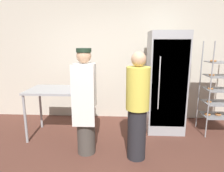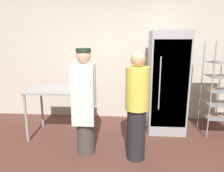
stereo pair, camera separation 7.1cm
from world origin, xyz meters
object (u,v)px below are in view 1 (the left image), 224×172
refrigerator (166,82)px  person_customer (137,106)px  donut_box (80,89)px  blender_pitcher (83,79)px  person_baker (85,101)px  baking_rack (221,90)px

refrigerator → person_customer: 1.25m
donut_box → blender_pitcher: 0.42m
refrigerator → person_baker: refrigerator is taller
donut_box → person_customer: (0.95, -0.54, -0.13)m
refrigerator → person_customer: (-0.62, -1.07, -0.15)m
baking_rack → donut_box: size_ratio=6.46×
baking_rack → donut_box: (-2.58, -0.44, 0.10)m
refrigerator → blender_pitcher: refrigerator is taller
donut_box → baking_rack: bearing=9.7°
person_baker → person_customer: 0.79m
donut_box → blender_pitcher: bearing=94.9°
donut_box → person_customer: person_customer is taller
baking_rack → person_customer: bearing=-148.9°
baking_rack → donut_box: 2.62m
blender_pitcher → donut_box: bearing=-85.1°
person_customer → donut_box: bearing=150.2°
blender_pitcher → person_baker: bearing=-76.5°
donut_box → person_baker: person_baker is taller
blender_pitcher → person_customer: 1.39m
refrigerator → person_customer: bearing=-119.9°
baking_rack → person_customer: (-1.63, -0.98, -0.03)m
person_customer → person_baker: bearing=172.6°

